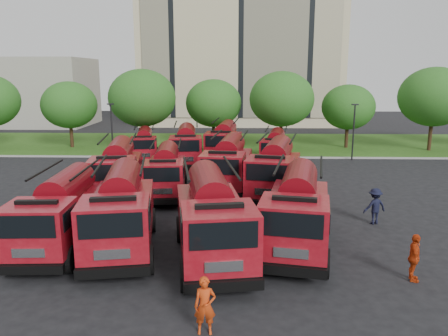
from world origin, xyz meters
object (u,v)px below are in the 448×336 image
object	(u,v)px
fire_truck_11	(275,148)
fire_truck_3	(297,210)
firefighter_3	(373,224)
firefighter_5	(280,193)
fire_truck_7	(275,169)
firefighter_2	(412,281)
fire_truck_6	(228,164)
firefighter_1	(247,282)
firefighter_0	(205,333)
fire_truck_10	(224,142)
fire_truck_1	(121,210)
firefighter_4	(69,221)
fire_truck_5	(166,171)
fire_truck_0	(60,212)
fire_truck_8	(145,145)
fire_truck_2	(212,217)
fire_truck_4	(118,169)
fire_truck_9	(186,146)

from	to	relation	value
fire_truck_11	fire_truck_3	bearing A→B (deg)	-83.59
firefighter_3	firefighter_5	bearing A→B (deg)	-70.14
fire_truck_7	firefighter_2	xyz separation A→B (m)	(4.29, -11.53, -1.79)
fire_truck_6	firefighter_1	bearing A→B (deg)	-79.42
firefighter_0	firefighter_2	xyz separation A→B (m)	(7.68, 3.66, 0.00)
fire_truck_10	fire_truck_1	bearing A→B (deg)	-96.08
fire_truck_10	firefighter_4	bearing A→B (deg)	-109.99
fire_truck_3	fire_truck_5	bearing A→B (deg)	141.06
fire_truck_11	firefighter_5	size ratio (longest dim) A/B	3.80
fire_truck_0	fire_truck_10	xyz separation A→B (m)	(6.82, 20.28, 0.07)
fire_truck_8	firefighter_4	bearing A→B (deg)	-102.53
fire_truck_0	firefighter_2	size ratio (longest dim) A/B	3.96
fire_truck_8	fire_truck_0	bearing A→B (deg)	-99.04
fire_truck_2	firefighter_2	world-z (taller)	fire_truck_2
fire_truck_6	firefighter_2	bearing A→B (deg)	-54.52
fire_truck_4	fire_truck_9	size ratio (longest dim) A/B	1.04
fire_truck_1	fire_truck_2	xyz separation A→B (m)	(4.11, -0.90, 0.03)
fire_truck_10	firefighter_4	xyz separation A→B (m)	(-7.91, -16.78, -1.74)
fire_truck_7	firefighter_2	world-z (taller)	fire_truck_7
firefighter_1	firefighter_4	distance (m)	11.53
fire_truck_1	firefighter_3	distance (m)	13.04
firefighter_5	fire_truck_9	bearing A→B (deg)	-40.44
fire_truck_5	fire_truck_10	world-z (taller)	fire_truck_10
fire_truck_10	firefighter_0	xyz separation A→B (m)	(0.14, -26.82, -1.74)
fire_truck_6	fire_truck_9	xyz separation A→B (m)	(-3.71, 7.96, -0.07)
fire_truck_7	fire_truck_11	xyz separation A→B (m)	(0.91, 10.06, -0.31)
firefighter_3	firefighter_4	xyz separation A→B (m)	(-16.24, -0.11, 0.00)
firefighter_0	fire_truck_7	bearing A→B (deg)	73.89
fire_truck_5	fire_truck_9	xyz separation A→B (m)	(0.27, 9.34, 0.12)
fire_truck_2	fire_truck_5	size ratio (longest dim) A/B	1.16
fire_truck_10	fire_truck_11	distance (m)	4.72
fire_truck_7	fire_truck_9	size ratio (longest dim) A/B	1.07
fire_truck_3	fire_truck_8	size ratio (longest dim) A/B	1.22
fire_truck_3	fire_truck_7	xyz separation A→B (m)	(-0.26, 8.40, 0.02)
fire_truck_3	fire_truck_5	distance (m)	11.25
fire_truck_4	firefighter_1	world-z (taller)	fire_truck_4
firefighter_5	fire_truck_0	bearing A→B (deg)	51.27
firefighter_0	fire_truck_8	bearing A→B (deg)	101.84
fire_truck_8	firefighter_1	distance (m)	25.00
fire_truck_7	firefighter_0	distance (m)	15.67
fire_truck_0	fire_truck_1	world-z (taller)	fire_truck_1
firefighter_1	firefighter_5	size ratio (longest dim) A/B	1.02
fire_truck_10	fire_truck_11	bearing A→B (deg)	-14.29
fire_truck_0	firefighter_3	size ratio (longest dim) A/B	3.85
fire_truck_2	fire_truck_5	xyz separation A→B (m)	(-3.51, 9.76, -0.23)
firefighter_2	fire_truck_10	bearing A→B (deg)	32.48
fire_truck_1	fire_truck_11	size ratio (longest dim) A/B	1.21
fire_truck_11	firefighter_4	size ratio (longest dim) A/B	3.99
fire_truck_3	firefighter_5	world-z (taller)	fire_truck_3
fire_truck_1	firefighter_1	distance (m)	6.64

